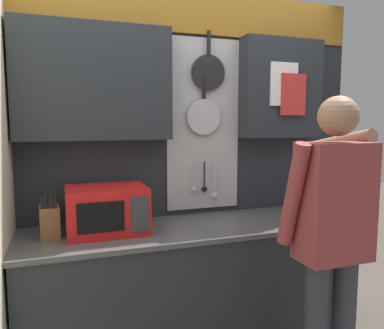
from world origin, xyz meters
TOP-DOWN VIEW (x-y plane):
  - base_cabinet_counter at (0.00, -0.00)m, footprint 2.21×0.64m
  - back_wall_unit at (-0.02, 0.28)m, footprint 2.78×0.23m
  - microwave at (-0.56, 0.04)m, footprint 0.48×0.38m
  - knife_block at (-0.90, 0.05)m, footprint 0.12×0.16m
  - utensil_crock at (0.94, 0.05)m, footprint 0.13×0.13m
  - person at (0.53, -0.68)m, footprint 0.54×0.66m

SIDE VIEW (x-z plane):
  - base_cabinet_counter at x=0.00m, z-range 0.00..0.88m
  - utensil_crock at x=0.94m, z-range 0.79..1.14m
  - knife_block at x=-0.90m, z-range 0.84..1.11m
  - person at x=0.53m, z-range 0.16..1.86m
  - microwave at x=-0.56m, z-range 0.88..1.16m
  - back_wall_unit at x=-0.02m, z-range 0.27..2.75m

